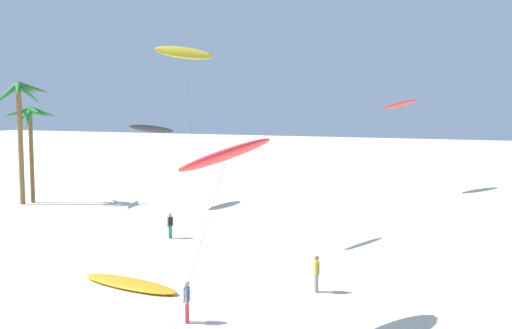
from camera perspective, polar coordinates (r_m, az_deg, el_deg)
palm_tree_0 at (r=53.86m, az=-20.56°, el=3.74°), size 4.32×4.08×8.14m
palm_tree_1 at (r=53.36m, az=-21.44°, el=5.40°), size 4.57×4.78×10.18m
flying_kite_1 at (r=35.97m, az=-6.72°, el=10.44°), size 3.50×4.57×11.73m
flying_kite_2 at (r=59.94m, az=13.56°, el=5.56°), size 4.60×12.63×9.07m
flying_kite_5 at (r=21.38m, az=-2.71°, el=1.01°), size 2.47×4.97×7.26m
flying_kite_6 at (r=49.96m, az=-9.77°, el=3.33°), size 3.42×8.60×6.93m
grounded_kite_0 at (r=28.38m, az=-11.89°, el=-10.95°), size 5.59×2.16×0.27m
person_foreground_walker at (r=37.72m, az=-8.12°, el=-5.64°), size 0.24×0.51×1.57m
person_near_left at (r=26.90m, az=5.73°, el=-10.10°), size 0.33×0.44×1.64m
person_near_right at (r=23.34m, az=-6.56°, el=-12.62°), size 0.30×0.48×1.60m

